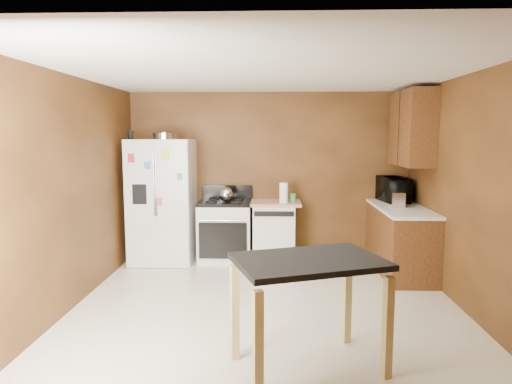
# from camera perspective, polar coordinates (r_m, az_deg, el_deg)

# --- Properties ---
(floor) EXTENTS (4.50, 4.50, 0.00)m
(floor) POSITION_cam_1_polar(r_m,az_deg,el_deg) (5.04, 1.34, -14.56)
(floor) COLOR white
(floor) RESTS_ON ground
(ceiling) EXTENTS (4.50, 4.50, 0.00)m
(ceiling) POSITION_cam_1_polar(r_m,az_deg,el_deg) (4.72, 1.43, 14.87)
(ceiling) COLOR white
(ceiling) RESTS_ON ground
(wall_back) EXTENTS (4.20, 0.00, 4.20)m
(wall_back) POSITION_cam_1_polar(r_m,az_deg,el_deg) (6.96, 1.60, 2.11)
(wall_back) COLOR brown
(wall_back) RESTS_ON ground
(wall_front) EXTENTS (4.20, 0.00, 4.20)m
(wall_front) POSITION_cam_1_polar(r_m,az_deg,el_deg) (2.51, 0.77, -7.13)
(wall_front) COLOR brown
(wall_front) RESTS_ON ground
(wall_left) EXTENTS (0.00, 4.50, 4.50)m
(wall_left) POSITION_cam_1_polar(r_m,az_deg,el_deg) (5.19, -22.48, -0.20)
(wall_left) COLOR brown
(wall_left) RESTS_ON ground
(wall_right) EXTENTS (0.00, 4.50, 4.50)m
(wall_right) POSITION_cam_1_polar(r_m,az_deg,el_deg) (5.15, 25.46, -0.41)
(wall_right) COLOR brown
(wall_right) RESTS_ON ground
(roasting_pan) EXTENTS (0.36, 0.36, 0.09)m
(roasting_pan) POSITION_cam_1_polar(r_m,az_deg,el_deg) (6.75, -11.31, 6.87)
(roasting_pan) COLOR silver
(roasting_pan) RESTS_ON refrigerator
(pen_cup) EXTENTS (0.08, 0.08, 0.12)m
(pen_cup) POSITION_cam_1_polar(r_m,az_deg,el_deg) (6.74, -15.40, 6.87)
(pen_cup) COLOR black
(pen_cup) RESTS_ON refrigerator
(kettle) EXTENTS (0.21, 0.21, 0.21)m
(kettle) POSITION_cam_1_polar(r_m,az_deg,el_deg) (6.62, -3.77, -0.30)
(kettle) COLOR silver
(kettle) RESTS_ON gas_range
(paper_towel) EXTENTS (0.16, 0.16, 0.29)m
(paper_towel) POSITION_cam_1_polar(r_m,az_deg,el_deg) (6.56, 3.49, -0.12)
(paper_towel) COLOR white
(paper_towel) RESTS_ON dishwasher
(green_canister) EXTENTS (0.12, 0.12, 0.11)m
(green_canister) POSITION_cam_1_polar(r_m,az_deg,el_deg) (6.73, 4.58, -0.69)
(green_canister) COLOR #41AB5B
(green_canister) RESTS_ON dishwasher
(toaster) EXTENTS (0.22, 0.30, 0.20)m
(toaster) POSITION_cam_1_polar(r_m,az_deg,el_deg) (6.45, 17.38, -0.86)
(toaster) COLOR silver
(toaster) RESTS_ON right_cabinets
(microwave) EXTENTS (0.48, 0.64, 0.32)m
(microwave) POSITION_cam_1_polar(r_m,az_deg,el_deg) (6.91, 16.80, 0.20)
(microwave) COLOR black
(microwave) RESTS_ON right_cabinets
(refrigerator) EXTENTS (0.90, 0.80, 1.80)m
(refrigerator) POSITION_cam_1_polar(r_m,az_deg,el_deg) (6.81, -11.60, -1.12)
(refrigerator) COLOR white
(refrigerator) RESTS_ON ground
(gas_range) EXTENTS (0.76, 0.68, 1.10)m
(gas_range) POSITION_cam_1_polar(r_m,az_deg,el_deg) (6.79, -3.87, -4.76)
(gas_range) COLOR white
(gas_range) RESTS_ON ground
(dishwasher) EXTENTS (0.78, 0.63, 0.89)m
(dishwasher) POSITION_cam_1_polar(r_m,az_deg,el_deg) (6.78, 2.24, -4.85)
(dishwasher) COLOR white
(dishwasher) RESTS_ON ground
(right_cabinets) EXTENTS (0.63, 1.58, 2.45)m
(right_cabinets) POSITION_cam_1_polar(r_m,az_deg,el_deg) (6.49, 18.00, -1.67)
(right_cabinets) COLOR brown
(right_cabinets) RESTS_ON ground
(island) EXTENTS (1.31, 1.08, 0.91)m
(island) POSITION_cam_1_polar(r_m,az_deg,el_deg) (3.67, 6.61, -10.47)
(island) COLOR black
(island) RESTS_ON ground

